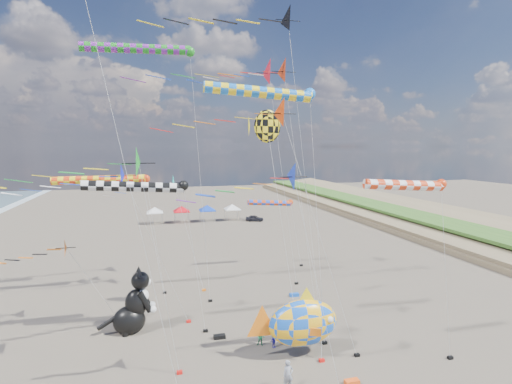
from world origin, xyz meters
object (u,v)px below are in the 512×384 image
object	(u,v)px
cat_inflatable	(132,300)
parked_car	(255,218)
child_blue	(274,341)
child_green	(261,337)
fish_inflatable	(302,323)
person_adult	(288,375)

from	to	relation	value
cat_inflatable	parked_car	bearing A→B (deg)	60.35
child_blue	cat_inflatable	bearing A→B (deg)	127.07
child_blue	parked_car	xyz separation A→B (m)	(11.46, 48.66, 0.10)
child_green	parked_car	world-z (taller)	child_green
child_green	cat_inflatable	bearing A→B (deg)	177.39
cat_inflatable	child_green	world-z (taller)	cat_inflatable
fish_inflatable	parked_car	bearing A→B (deg)	78.85
fish_inflatable	person_adult	size ratio (longest dim) A/B	3.70
child_blue	child_green	bearing A→B (deg)	122.41
person_adult	child_blue	bearing A→B (deg)	79.74
person_adult	parked_car	distance (m)	55.07
cat_inflatable	child_green	distance (m)	10.60
fish_inflatable	child_green	bearing A→B (deg)	136.27
person_adult	child_blue	distance (m)	5.11
child_green	person_adult	bearing A→B (deg)	-63.40
fish_inflatable	child_blue	distance (m)	3.05
fish_inflatable	parked_car	size ratio (longest dim) A/B	1.93
fish_inflatable	child_blue	size ratio (longest dim) A/B	6.82
fish_inflatable	child_blue	world-z (taller)	fish_inflatable
fish_inflatable	child_green	xyz separation A→B (m)	(-2.37, 2.27, -1.87)
cat_inflatable	child_green	bearing A→B (deg)	-30.83
fish_inflatable	child_blue	bearing A→B (deg)	131.52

